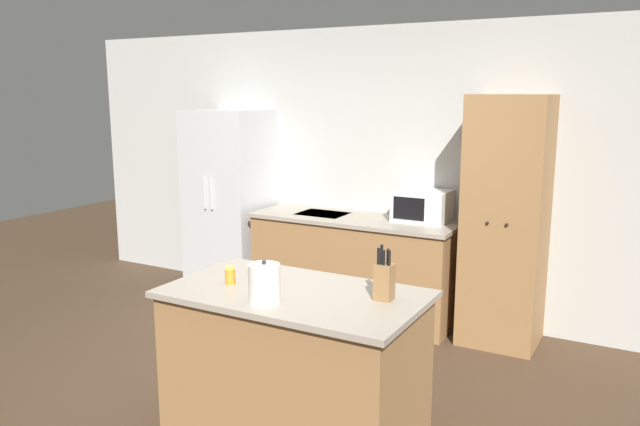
# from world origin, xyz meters

# --- Properties ---
(ground_plane) EXTENTS (14.00, 14.00, 0.00)m
(ground_plane) POSITION_xyz_m (0.00, 0.00, 0.00)
(ground_plane) COLOR #423021
(wall_back) EXTENTS (7.20, 0.06, 2.60)m
(wall_back) POSITION_xyz_m (0.00, 2.33, 1.30)
(wall_back) COLOR #B2B2AD
(wall_back) RESTS_ON ground_plane
(refrigerator) EXTENTS (0.74, 0.67, 1.85)m
(refrigerator) POSITION_xyz_m (-1.64, 1.98, 0.92)
(refrigerator) COLOR #B7BABC
(refrigerator) RESTS_ON ground_plane
(back_counter) EXTENTS (1.88, 0.67, 0.92)m
(back_counter) POSITION_xyz_m (-0.26, 1.99, 0.46)
(back_counter) COLOR olive
(back_counter) RESTS_ON ground_plane
(pantry_cabinet) EXTENTS (0.60, 0.59, 2.00)m
(pantry_cabinet) POSITION_xyz_m (1.06, 2.02, 1.00)
(pantry_cabinet) COLOR olive
(pantry_cabinet) RESTS_ON ground_plane
(kitchen_island) EXTENTS (1.45, 0.83, 0.92)m
(kitchen_island) POSITION_xyz_m (0.37, -0.09, 0.46)
(kitchen_island) COLOR olive
(kitchen_island) RESTS_ON ground_plane
(microwave) EXTENTS (0.46, 0.36, 0.27)m
(microwave) POSITION_xyz_m (0.33, 2.10, 1.05)
(microwave) COLOR white
(microwave) RESTS_ON back_counter
(knife_block) EXTENTS (0.09, 0.09, 0.30)m
(knife_block) POSITION_xyz_m (0.87, 0.02, 1.03)
(knife_block) COLOR olive
(knife_block) RESTS_ON kitchen_island
(spice_bottle_tall_dark) EXTENTS (0.05, 0.05, 0.14)m
(spice_bottle_tall_dark) POSITION_xyz_m (0.23, -0.10, 0.99)
(spice_bottle_tall_dark) COLOR beige
(spice_bottle_tall_dark) RESTS_ON kitchen_island
(spice_bottle_short_red) EXTENTS (0.04, 0.04, 0.12)m
(spice_bottle_short_red) POSITION_xyz_m (0.17, -0.03, 0.97)
(spice_bottle_short_red) COLOR gold
(spice_bottle_short_red) RESTS_ON kitchen_island
(spice_bottle_amber_oil) EXTENTS (0.06, 0.06, 0.11)m
(spice_bottle_amber_oil) POSITION_xyz_m (-0.02, -0.16, 0.97)
(spice_bottle_amber_oil) COLOR orange
(spice_bottle_amber_oil) RESTS_ON kitchen_island
(kettle) EXTENTS (0.17, 0.17, 0.24)m
(kettle) POSITION_xyz_m (0.34, -0.34, 1.03)
(kettle) COLOR white
(kettle) RESTS_ON kitchen_island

